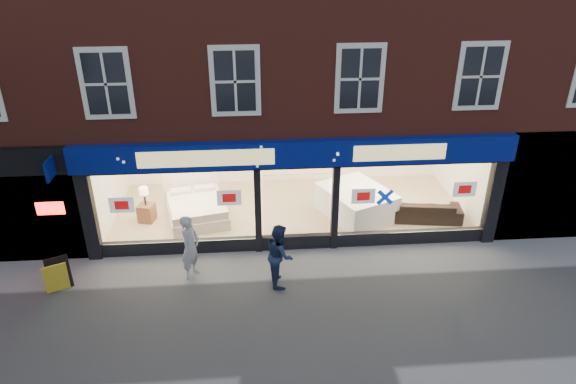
{
  "coord_description": "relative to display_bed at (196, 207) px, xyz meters",
  "views": [
    {
      "loc": [
        -1.21,
        -9.13,
        7.89
      ],
      "look_at": [
        -0.28,
        2.5,
        2.05
      ],
      "focal_mm": 32.0,
      "sensor_mm": 36.0,
      "label": 1
    }
  ],
  "objects": [
    {
      "name": "ground",
      "position": [
        2.92,
        -4.95,
        -0.43
      ],
      "size": [
        120.0,
        120.0,
        0.0
      ],
      "primitive_type": "plane",
      "color": "gray",
      "rests_on": "ground"
    },
    {
      "name": "showroom_floor",
      "position": [
        2.92,
        0.3,
        -0.38
      ],
      "size": [
        11.0,
        4.5,
        0.1
      ],
      "primitive_type": "cube",
      "color": "tan",
      "rests_on": "ground"
    },
    {
      "name": "display_bed",
      "position": [
        0.0,
        0.0,
        0.0
      ],
      "size": [
        2.15,
        2.44,
        1.19
      ],
      "rotation": [
        0.0,
        0.0,
        0.22
      ],
      "color": "white",
      "rests_on": "showroom_floor"
    },
    {
      "name": "bedside_table",
      "position": [
        -1.48,
        -0.15,
        -0.06
      ],
      "size": [
        0.55,
        0.55,
        0.55
      ],
      "primitive_type": "cube",
      "rotation": [
        0.0,
        0.0,
        -0.25
      ],
      "color": "brown",
      "rests_on": "showroom_floor"
    },
    {
      "name": "mattress_stack",
      "position": [
        4.92,
        -0.27,
        0.09
      ],
      "size": [
        2.46,
        2.69,
        0.86
      ],
      "rotation": [
        0.0,
        0.0,
        0.43
      ],
      "color": "white",
      "rests_on": "showroom_floor"
    },
    {
      "name": "sofa",
      "position": [
        6.98,
        -0.71,
        -0.02
      ],
      "size": [
        2.24,
        1.15,
        0.63
      ],
      "primitive_type": "imported",
      "rotation": [
        0.0,
        0.0,
        2.99
      ],
      "color": "black",
      "rests_on": "showroom_floor"
    },
    {
      "name": "a_board",
      "position": [
        -3.1,
        -3.34,
        -0.0
      ],
      "size": [
        0.66,
        0.56,
        0.87
      ],
      "primitive_type": "cube",
      "rotation": [
        0.0,
        0.0,
        0.43
      ],
      "color": "gold",
      "rests_on": "ground"
    },
    {
      "name": "pedestrian_grey",
      "position": [
        0.13,
        -2.98,
        0.44
      ],
      "size": [
        0.63,
        0.75,
        1.74
      ],
      "primitive_type": "imported",
      "rotation": [
        0.0,
        0.0,
        1.17
      ],
      "color": "#A6A8AE",
      "rests_on": "ground"
    },
    {
      "name": "pedestrian_blue",
      "position": [
        2.36,
        -3.44,
        0.39
      ],
      "size": [
        0.68,
        0.84,
        1.66
      ],
      "primitive_type": "imported",
      "rotation": [
        0.0,
        0.0,
        1.63
      ],
      "color": "#172442",
      "rests_on": "ground"
    }
  ]
}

